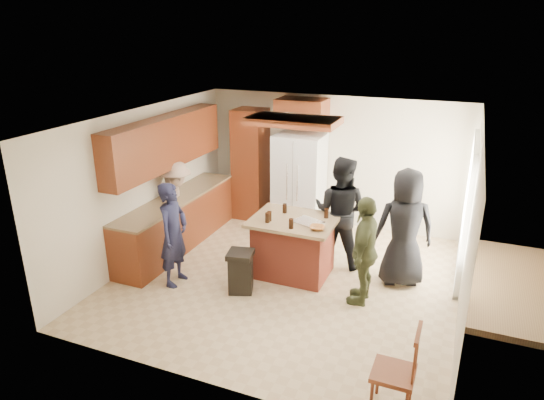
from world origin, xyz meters
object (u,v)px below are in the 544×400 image
at_px(kitchen_island, 293,246).
at_px(trash_bin, 241,271).
at_px(refrigerator, 299,181).
at_px(person_front_left, 174,234).
at_px(person_side_right, 365,250).
at_px(person_counter, 177,205).
at_px(person_behind_right, 405,228).
at_px(person_behind_left, 340,212).
at_px(spindle_chair, 396,373).

bearing_deg(kitchen_island, trash_bin, -124.16).
xyz_separation_m(refrigerator, trash_bin, (0.04, -2.69, -0.58)).
bearing_deg(person_front_left, refrigerator, -20.39).
xyz_separation_m(person_side_right, person_counter, (-3.41, 0.60, -0.02)).
bearing_deg(person_front_left, person_behind_right, -69.19).
height_order(person_counter, kitchen_island, person_counter).
bearing_deg(person_behind_left, person_front_left, 41.72).
relative_size(person_behind_left, kitchen_island, 1.42).
relative_size(kitchen_island, spindle_chair, 1.29).
xyz_separation_m(person_behind_right, kitchen_island, (-1.61, -0.36, -0.43)).
xyz_separation_m(person_front_left, person_side_right, (2.73, 0.55, -0.01)).
relative_size(person_behind_right, person_counter, 1.16).
height_order(person_side_right, refrigerator, refrigerator).
distance_m(person_side_right, kitchen_island, 1.28).
height_order(person_front_left, person_behind_right, person_behind_right).
xyz_separation_m(person_counter, refrigerator, (1.65, 1.69, 0.13)).
xyz_separation_m(person_front_left, person_behind_right, (3.16, 1.29, 0.10)).
bearing_deg(person_counter, person_behind_right, -101.62).
relative_size(person_side_right, refrigerator, 0.88).
xyz_separation_m(person_front_left, person_counter, (-0.68, 1.15, -0.02)).
height_order(person_behind_left, person_counter, person_behind_left).
distance_m(person_counter, kitchen_island, 2.26).
xyz_separation_m(person_front_left, refrigerator, (0.98, 2.84, 0.10)).
relative_size(person_behind_right, trash_bin, 2.86).
distance_m(refrigerator, trash_bin, 2.75).
distance_m(person_front_left, spindle_chair, 3.77).
distance_m(person_side_right, trash_bin, 1.82).
height_order(person_behind_left, refrigerator, person_behind_left).
bearing_deg(person_behind_right, trash_bin, 8.68).
relative_size(person_behind_left, person_side_right, 1.15).
distance_m(person_front_left, person_counter, 1.33).
bearing_deg(person_side_right, refrigerator, -142.35).
bearing_deg(person_behind_left, refrigerator, -42.93).
xyz_separation_m(kitchen_island, trash_bin, (-0.53, -0.79, -0.16)).
distance_m(person_behind_left, refrigerator, 1.71).
bearing_deg(refrigerator, person_counter, -134.39).
bearing_deg(spindle_chair, person_counter, 148.48).
distance_m(person_side_right, spindle_chair, 2.12).
xyz_separation_m(refrigerator, spindle_chair, (2.51, -4.24, -0.45)).
xyz_separation_m(person_behind_left, trash_bin, (-1.10, -1.42, -0.59)).
distance_m(person_behind_right, trash_bin, 2.50).
bearing_deg(person_side_right, person_front_left, -78.43).
relative_size(person_counter, refrigerator, 0.86).
distance_m(person_behind_right, kitchen_island, 1.70).
distance_m(person_behind_left, kitchen_island, 0.95).
bearing_deg(trash_bin, person_behind_left, 52.27).
distance_m(refrigerator, kitchen_island, 2.04).
xyz_separation_m(person_side_right, trash_bin, (-1.71, -0.40, -0.47)).
bearing_deg(person_side_right, kitchen_island, -107.89).
xyz_separation_m(refrigerator, kitchen_island, (0.58, -1.90, -0.43)).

